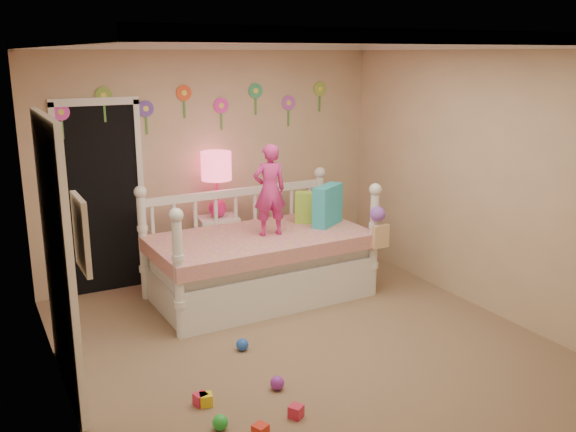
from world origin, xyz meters
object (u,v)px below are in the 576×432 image
child (270,190)px  table_lamp (217,174)px  daybed (259,241)px  nightstand (219,248)px

child → table_lamp: 0.83m
child → table_lamp: (-0.26, 0.79, 0.06)m
daybed → child: size_ratio=2.40×
daybed → table_lamp: (-0.17, 0.72, 0.60)m
nightstand → table_lamp: 0.85m
child → nightstand: 1.15m
child → nightstand: child is taller
daybed → child: bearing=-37.6°
daybed → nightstand: size_ratio=3.13×
child → table_lamp: bearing=-64.9°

